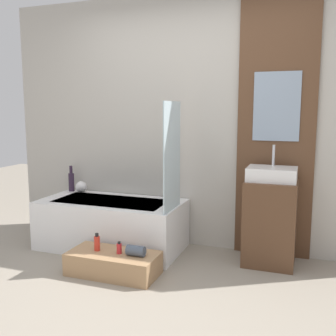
% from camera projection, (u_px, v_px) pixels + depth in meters
% --- Properties ---
extents(ground_plane, '(12.00, 12.00, 0.00)m').
position_uv_depth(ground_plane, '(129.00, 314.00, 2.79)').
color(ground_plane, gray).
extents(wall_tiled_back, '(4.20, 0.06, 2.60)m').
position_uv_depth(wall_tiled_back, '(193.00, 123.00, 4.07)').
color(wall_tiled_back, '#B7B2A8').
rests_on(wall_tiled_back, ground_plane).
extents(wall_wood_accent, '(0.73, 0.04, 2.60)m').
position_uv_depth(wall_wood_accent, '(276.00, 123.00, 3.74)').
color(wall_wood_accent, brown).
rests_on(wall_wood_accent, ground_plane).
extents(bathtub, '(1.48, 0.72, 0.50)m').
position_uv_depth(bathtub, '(111.00, 224.00, 4.09)').
color(bathtub, white).
rests_on(bathtub, ground_plane).
extents(glass_shower_screen, '(0.01, 0.45, 1.01)m').
position_uv_depth(glass_shower_screen, '(172.00, 156.00, 3.63)').
color(glass_shower_screen, silver).
rests_on(glass_shower_screen, bathtub).
extents(wooden_step_bench, '(0.79, 0.38, 0.20)m').
position_uv_depth(wooden_step_bench, '(113.00, 263.00, 3.45)').
color(wooden_step_bench, '#A87F56').
rests_on(wooden_step_bench, ground_plane).
extents(vanity_cabinet, '(0.46, 0.43, 0.79)m').
position_uv_depth(vanity_cabinet, '(270.00, 222.00, 3.65)').
color(vanity_cabinet, brown).
rests_on(vanity_cabinet, ground_plane).
extents(sink, '(0.44, 0.33, 0.32)m').
position_uv_depth(sink, '(272.00, 174.00, 3.59)').
color(sink, white).
rests_on(sink, vanity_cabinet).
extents(vase_tall_dark, '(0.06, 0.06, 0.29)m').
position_uv_depth(vase_tall_dark, '(71.00, 181.00, 4.52)').
color(vase_tall_dark, '#2D1E33').
rests_on(vase_tall_dark, bathtub).
extents(vase_round_light, '(0.13, 0.13, 0.13)m').
position_uv_depth(vase_round_light, '(81.00, 187.00, 4.45)').
color(vase_round_light, white).
rests_on(vase_round_light, bathtub).
extents(bottle_soap_primary, '(0.05, 0.05, 0.16)m').
position_uv_depth(bottle_soap_primary, '(97.00, 243.00, 3.48)').
color(bottle_soap_primary, red).
rests_on(bottle_soap_primary, wooden_step_bench).
extents(bottle_soap_secondary, '(0.04, 0.04, 0.11)m').
position_uv_depth(bottle_soap_secondary, '(119.00, 248.00, 3.41)').
color(bottle_soap_secondary, red).
rests_on(bottle_soap_secondary, wooden_step_bench).
extents(towel_roll, '(0.16, 0.09, 0.09)m').
position_uv_depth(towel_roll, '(136.00, 251.00, 3.35)').
color(towel_roll, '#4C5666').
rests_on(towel_roll, wooden_step_bench).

